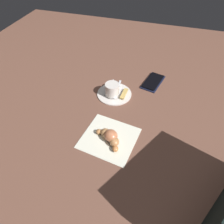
{
  "coord_description": "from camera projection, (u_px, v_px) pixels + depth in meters",
  "views": [
    {
      "loc": [
        -0.52,
        -0.15,
        0.56
      ],
      "look_at": [
        -0.01,
        0.0,
        0.01
      ],
      "focal_mm": 32.23,
      "sensor_mm": 36.0,
      "label": 1
    }
  ],
  "objects": [
    {
      "name": "cell_phone",
      "position": [
        153.0,
        82.0,
        0.91
      ],
      "size": [
        0.15,
        0.1,
        0.01
      ],
      "color": "#161B34",
      "rests_on": "ground"
    },
    {
      "name": "espresso_cup",
      "position": [
        112.0,
        89.0,
        0.83
      ],
      "size": [
        0.08,
        0.06,
        0.05
      ],
      "color": "silver",
      "rests_on": "saucer"
    },
    {
      "name": "sugar_packet",
      "position": [
        124.0,
        94.0,
        0.84
      ],
      "size": [
        0.07,
        0.02,
        0.01
      ],
      "primitive_type": "cube",
      "rotation": [
        0.0,
        0.0,
        6.23
      ],
      "color": "tan",
      "rests_on": "saucer"
    },
    {
      "name": "croissant",
      "position": [
        110.0,
        137.0,
        0.68
      ],
      "size": [
        0.08,
        0.1,
        0.04
      ],
      "color": "#C57941",
      "rests_on": "napkin"
    },
    {
      "name": "saucer",
      "position": [
        114.0,
        93.0,
        0.86
      ],
      "size": [
        0.15,
        0.15,
        0.01
      ],
      "primitive_type": "cylinder",
      "color": "silver",
      "rests_on": "ground"
    },
    {
      "name": "ground_plane",
      "position": [
        113.0,
        113.0,
        0.78
      ],
      "size": [
        1.8,
        1.8,
        0.0
      ],
      "primitive_type": "plane",
      "color": "brown"
    },
    {
      "name": "napkin",
      "position": [
        109.0,
        138.0,
        0.69
      ],
      "size": [
        0.19,
        0.2,
        0.0
      ],
      "primitive_type": "cube",
      "rotation": [
        0.0,
        0.0,
        -0.14
      ],
      "color": "silver",
      "rests_on": "ground"
    },
    {
      "name": "teaspoon",
      "position": [
        116.0,
        92.0,
        0.85
      ],
      "size": [
        0.13,
        0.02,
        0.01
      ],
      "color": "silver",
      "rests_on": "saucer"
    }
  ]
}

